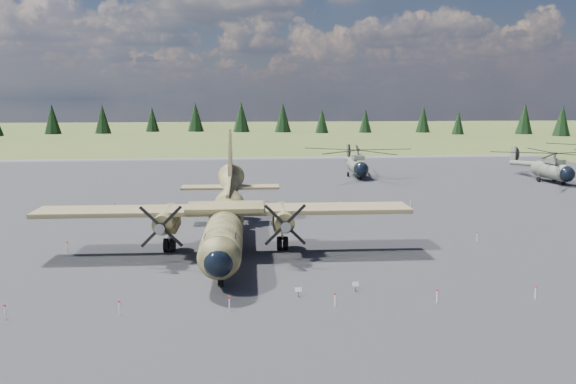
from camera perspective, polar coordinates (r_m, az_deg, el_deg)
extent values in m
plane|color=#505B28|center=(45.27, -0.85, -5.59)|extent=(500.00, 500.00, 0.00)
cube|color=#5A595E|center=(54.96, -1.75, -2.90)|extent=(120.00, 120.00, 0.04)
cylinder|color=#37381E|center=(42.89, -6.38, -3.41)|extent=(3.33, 17.66, 2.73)
sphere|color=#37381E|center=(34.39, -7.01, -6.66)|extent=(2.77, 2.77, 2.68)
sphere|color=black|center=(33.89, -7.05, -6.99)|extent=(2.03, 2.03, 1.97)
cube|color=black|center=(35.70, -6.90, -4.84)|extent=(2.00, 1.63, 0.54)
cone|color=#37381E|center=(54.00, -5.88, 0.37)|extent=(2.91, 6.80, 4.11)
cube|color=#9C9EA1|center=(44.10, -6.30, -4.55)|extent=(2.05, 5.92, 0.49)
cube|color=#2B371D|center=(43.13, -6.38, -1.81)|extent=(28.41, 4.29, 0.34)
cube|color=#37381E|center=(43.09, -6.38, -1.53)|extent=(5.97, 3.71, 0.34)
cylinder|color=#37381E|center=(43.38, -12.19, -2.63)|extent=(1.64, 5.12, 1.46)
cube|color=#37381E|center=(44.27, -12.02, -3.22)|extent=(1.58, 3.37, 0.78)
cone|color=gray|center=(40.32, -12.84, -3.57)|extent=(0.77, 0.90, 0.74)
cylinder|color=black|center=(44.65, -11.95, -5.30)|extent=(0.90, 1.10, 1.07)
cylinder|color=#37381E|center=(42.98, -0.51, -2.53)|extent=(1.64, 5.12, 1.46)
cube|color=#37381E|center=(43.88, -0.57, -3.12)|extent=(1.58, 3.37, 0.78)
cone|color=gray|center=(39.89, -0.25, -3.47)|extent=(0.77, 0.90, 0.74)
cylinder|color=black|center=(44.27, -0.57, -5.22)|extent=(0.90, 1.10, 1.07)
cube|color=#37381E|center=(50.25, -6.03, 0.36)|extent=(0.53, 7.38, 1.64)
cube|color=#2B371D|center=(54.48, -5.86, 0.50)|extent=(9.44, 2.47, 0.21)
cylinder|color=gray|center=(35.79, -6.87, -7.68)|extent=(0.14, 0.14, 0.88)
cylinder|color=black|center=(36.01, -6.85, -8.76)|extent=(0.37, 0.92, 0.91)
cylinder|color=slate|center=(85.20, 7.06, 2.59)|extent=(2.62, 6.64, 2.27)
sphere|color=black|center=(82.01, 7.44, 2.28)|extent=(2.20, 2.20, 2.08)
sphere|color=slate|center=(88.39, 6.70, 2.84)|extent=(2.20, 2.20, 2.08)
cube|color=slate|center=(84.68, 7.12, 3.53)|extent=(1.70, 2.98, 0.68)
cylinder|color=gray|center=(84.61, 7.13, 3.99)|extent=(0.34, 0.34, 0.91)
cylinder|color=slate|center=(91.69, 6.37, 3.28)|extent=(1.19, 7.77, 1.30)
cube|color=slate|center=(94.92, 6.06, 4.18)|extent=(0.27, 1.28, 2.17)
cylinder|color=black|center=(94.97, 6.25, 4.18)|extent=(0.18, 2.36, 2.36)
cylinder|color=black|center=(82.71, 7.35, 1.46)|extent=(0.29, 0.63, 0.62)
cylinder|color=black|center=(86.23, 6.12, 1.81)|extent=(0.31, 0.74, 0.72)
cylinder|color=gray|center=(86.17, 6.12, 2.12)|extent=(0.13, 0.13, 1.31)
cylinder|color=black|center=(86.63, 7.72, 1.81)|extent=(0.31, 0.74, 0.72)
cylinder|color=gray|center=(86.57, 7.72, 2.12)|extent=(0.13, 0.13, 1.31)
cylinder|color=slate|center=(87.56, 25.24, 1.94)|extent=(2.63, 6.65, 2.27)
sphere|color=black|center=(84.91, 26.46, 1.61)|extent=(2.20, 2.20, 2.09)
sphere|color=slate|center=(90.26, 24.08, 2.22)|extent=(2.20, 2.20, 2.09)
cube|color=slate|center=(87.11, 25.44, 2.86)|extent=(1.70, 2.99, 0.68)
cylinder|color=gray|center=(87.04, 25.47, 3.30)|extent=(0.34, 0.34, 0.91)
cylinder|color=slate|center=(93.08, 22.96, 2.69)|extent=(1.20, 7.78, 1.30)
cube|color=slate|center=(95.85, 21.93, 3.61)|extent=(0.27, 1.28, 2.18)
cylinder|color=black|center=(96.02, 22.10, 3.61)|extent=(0.19, 2.36, 2.36)
cylinder|color=black|center=(85.51, 26.19, 0.82)|extent=(0.29, 0.63, 0.62)
cylinder|color=black|center=(87.94, 24.12, 1.18)|extent=(0.31, 0.74, 0.73)
cylinder|color=gray|center=(87.88, 24.14, 1.49)|extent=(0.13, 0.13, 1.32)
cylinder|color=black|center=(89.30, 25.44, 1.20)|extent=(0.31, 0.74, 0.73)
cylinder|color=gray|center=(89.24, 25.46, 1.51)|extent=(0.13, 0.13, 1.32)
cube|color=gray|center=(34.17, 1.05, -10.22)|extent=(0.08, 0.08, 0.48)
cube|color=white|center=(34.05, 1.06, -9.88)|extent=(0.41, 0.22, 0.27)
cube|color=gray|center=(35.30, 6.85, -9.62)|extent=(0.09, 0.09, 0.51)
cube|color=white|center=(35.18, 6.88, -9.26)|extent=(0.44, 0.27, 0.29)
cylinder|color=white|center=(34.38, -26.79, -10.87)|extent=(0.07, 0.07, 0.80)
cylinder|color=red|center=(34.25, -26.84, -10.24)|extent=(0.12, 0.12, 0.10)
cylinder|color=white|center=(32.73, -16.75, -11.25)|extent=(0.07, 0.07, 0.80)
cylinder|color=red|center=(32.59, -16.78, -10.59)|extent=(0.12, 0.12, 0.10)
cylinder|color=white|center=(32.13, -5.98, -11.28)|extent=(0.07, 0.07, 0.80)
cylinder|color=red|center=(31.99, -5.99, -10.61)|extent=(0.12, 0.12, 0.10)
cylinder|color=white|center=(32.64, 4.81, -10.93)|extent=(0.07, 0.07, 0.80)
cylinder|color=red|center=(32.50, 4.82, -10.26)|extent=(0.12, 0.12, 0.10)
cylinder|color=white|center=(34.21, 14.90, -10.25)|extent=(0.07, 0.07, 0.80)
cylinder|color=red|center=(34.08, 14.93, -9.61)|extent=(0.12, 0.12, 0.10)
cylinder|color=white|center=(36.71, 23.82, -9.39)|extent=(0.07, 0.07, 0.80)
cylinder|color=red|center=(36.59, 23.86, -8.79)|extent=(0.12, 0.12, 0.10)
cylinder|color=white|center=(61.85, -17.12, -1.55)|extent=(0.07, 0.07, 0.80)
cylinder|color=red|center=(61.78, -17.14, -1.18)|extent=(0.12, 0.12, 0.10)
cylinder|color=white|center=(60.78, -9.71, -1.45)|extent=(0.07, 0.07, 0.80)
cylinder|color=red|center=(60.70, -9.72, -1.08)|extent=(0.12, 0.12, 0.10)
cylinder|color=white|center=(60.74, -2.16, -1.32)|extent=(0.07, 0.07, 0.80)
cylinder|color=red|center=(60.67, -2.16, -0.95)|extent=(0.12, 0.12, 0.10)
cylinder|color=white|center=(61.76, 5.27, -1.18)|extent=(0.07, 0.07, 0.80)
cylinder|color=red|center=(61.69, 5.28, -0.81)|extent=(0.12, 0.12, 0.10)
cylinder|color=white|center=(63.77, 12.35, -1.02)|extent=(0.07, 0.07, 0.80)
cylinder|color=red|center=(63.70, 12.36, -0.67)|extent=(0.12, 0.12, 0.10)
cylinder|color=white|center=(46.78, -21.51, -5.26)|extent=(0.07, 0.07, 0.80)
cylinder|color=red|center=(46.68, -21.54, -4.79)|extent=(0.12, 0.12, 0.10)
cylinder|color=white|center=(49.36, 18.66, -4.35)|extent=(0.07, 0.07, 0.80)
cylinder|color=red|center=(49.27, 18.69, -3.90)|extent=(0.12, 0.12, 0.10)
cone|color=black|center=(201.12, 26.08, 6.57)|extent=(5.57, 5.57, 9.95)
cone|color=black|center=(207.48, 22.90, 6.90)|extent=(5.81, 5.81, 10.38)
cone|color=black|center=(197.77, 16.92, 6.76)|extent=(4.34, 4.34, 7.74)
cone|color=black|center=(206.12, 13.57, 7.23)|extent=(5.30, 5.30, 9.46)
cone|color=black|center=(201.19, 7.87, 7.18)|extent=(4.59, 4.59, 8.19)
cone|color=black|center=(197.45, 3.47, 7.23)|extent=(4.69, 4.69, 8.37)
cone|color=black|center=(202.21, -0.53, 7.60)|extent=(5.85, 5.85, 10.44)
cone|color=black|center=(204.05, -4.78, 7.62)|extent=(6.01, 6.01, 10.73)
cone|color=black|center=(208.81, -9.37, 7.53)|extent=(5.86, 5.86, 10.46)
cone|color=black|center=(211.31, -13.63, 7.20)|extent=(4.98, 4.98, 8.88)
cone|color=black|center=(204.31, -18.32, 7.07)|extent=(5.57, 5.57, 9.94)
cone|color=black|center=(207.47, -22.83, 6.87)|extent=(5.70, 5.70, 10.17)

